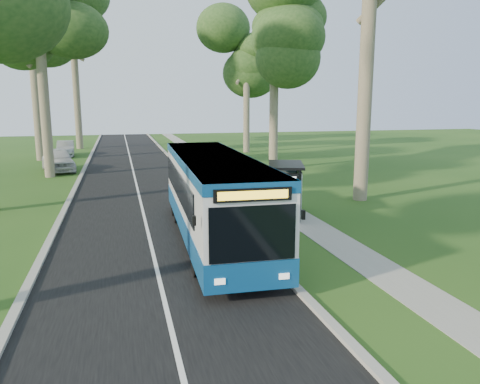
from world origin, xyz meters
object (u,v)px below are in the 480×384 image
object	(u,v)px
litter_bin	(228,190)
bus	(214,197)
car_white	(58,160)
bus_shelter	(292,181)
bus_stop_sign	(286,212)
car_silver	(66,148)

from	to	relation	value
litter_bin	bus	bearing A→B (deg)	-107.28
car_white	litter_bin	bearing A→B (deg)	-65.61
bus	bus_shelter	bearing A→B (deg)	33.00
bus_stop_sign	litter_bin	distance (m)	9.35
bus_stop_sign	litter_bin	size ratio (longest dim) A/B	2.36
bus_stop_sign	car_silver	bearing A→B (deg)	90.81
bus_stop_sign	car_white	bearing A→B (deg)	96.82
car_white	bus_stop_sign	bearing A→B (deg)	-79.41
car_white	car_silver	bearing A→B (deg)	80.32
bus	car_white	bearing A→B (deg)	112.83
bus_stop_sign	litter_bin	world-z (taller)	bus_stop_sign
bus_stop_sign	bus	bearing A→B (deg)	111.17
bus_stop_sign	bus_shelter	bearing A→B (deg)	51.20
bus_shelter	litter_bin	bearing A→B (deg)	129.30
bus_shelter	car_white	xyz separation A→B (m)	(-11.44, 17.45, -0.79)
bus_shelter	car_white	distance (m)	20.88
bus_stop_sign	car_silver	world-z (taller)	bus_stop_sign
litter_bin	car_silver	distance (m)	25.34
car_silver	bus_shelter	bearing A→B (deg)	-71.20
bus_stop_sign	car_white	distance (m)	24.18
bus_shelter	litter_bin	distance (m)	4.96
bus	car_white	xyz separation A→B (m)	(-7.56, 19.78, -0.74)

